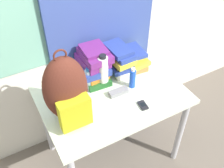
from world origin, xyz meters
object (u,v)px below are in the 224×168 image
book_stack_center (119,59)px  sports_bottle (103,72)px  book_stack_right (133,58)px  cell_phone (143,105)px  sunscreen_bottle (133,78)px  book_stack_left (94,64)px  sunglasses_case (118,92)px  backpack (66,91)px  water_bottle (89,79)px

book_stack_center → sports_bottle: sports_bottle is taller
book_stack_right → cell_phone: bearing=-113.4°
sports_bottle → sunscreen_bottle: sports_bottle is taller
book_stack_left → sunglasses_case: 0.29m
book_stack_left → sunglasses_case: (0.08, -0.25, -0.12)m
book_stack_left → cell_phone: (0.17, -0.44, -0.13)m
book_stack_center → book_stack_right: book_stack_center is taller
backpack → book_stack_center: size_ratio=1.85×
book_stack_left → sunscreen_bottle: size_ratio=1.65×
sunglasses_case → sunscreen_bottle: bearing=8.9°
book_stack_left → book_stack_center: (0.23, 0.00, -0.03)m
book_stack_center → book_stack_left: bearing=-179.5°
sunscreen_bottle → sunglasses_case: size_ratio=1.19×
sports_bottle → sunglasses_case: 0.19m
book_stack_right → book_stack_left: bearing=-179.3°
book_stack_right → sunglasses_case: book_stack_right is taller
book_stack_center → water_bottle: 0.32m
backpack → book_stack_center: backpack is taller
sunscreen_bottle → cell_phone: sunscreen_bottle is taller
backpack → book_stack_right: backpack is taller
backpack → cell_phone: 0.57m
sunscreen_bottle → sports_bottle: bearing=147.2°
cell_phone → book_stack_left: bearing=111.0°
cell_phone → book_stack_right: bearing=66.6°
water_bottle → sunglasses_case: water_bottle is taller
water_bottle → sports_bottle: sports_bottle is taller
sunglasses_case → backpack: bearing=-175.7°
book_stack_left → backpack: bearing=-139.2°
backpack → book_stack_left: (0.32, 0.28, -0.10)m
book_stack_center → sunglasses_case: (-0.15, -0.25, -0.10)m
book_stack_center → book_stack_right: 0.14m
backpack → book_stack_center: 0.63m
book_stack_right → water_bottle: 0.46m
water_bottle → backpack: bearing=-140.9°
book_stack_left → sports_bottle: (0.03, -0.11, -0.00)m
water_bottle → cell_phone: (0.25, -0.36, -0.08)m
backpack → book_stack_left: size_ratio=1.86×
sunglasses_case → book_stack_left: bearing=107.7°
sunscreen_bottle → water_bottle: bearing=154.3°
cell_phone → sunglasses_case: bearing=115.0°
water_bottle → sunscreen_bottle: (0.30, -0.14, -0.01)m
book_stack_center → sports_bottle: 0.23m
water_bottle → cell_phone: bearing=-54.7°
book_stack_left → cell_phone: book_stack_left is taller
book_stack_center → sunglasses_case: size_ratio=1.97×
book_stack_left → book_stack_center: bearing=0.5°
backpack → water_bottle: (0.24, 0.19, -0.15)m
book_stack_left → book_stack_center: 0.23m
book_stack_right → water_bottle: (-0.45, -0.09, 0.02)m
sports_bottle → sunglasses_case: sports_bottle is taller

